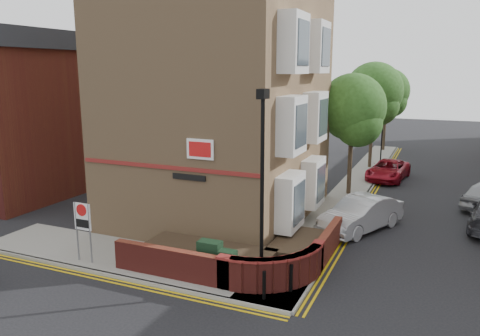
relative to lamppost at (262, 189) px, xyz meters
name	(u,v)px	position (x,y,z in m)	size (l,w,h in m)	color
ground	(200,296)	(-1.60, -1.20, -3.34)	(120.00, 120.00, 0.00)	black
pavement_corner	(136,259)	(-5.10, 0.30, -3.28)	(13.00, 3.00, 0.12)	gray
pavement_main	(355,186)	(0.40, 14.80, -3.28)	(2.00, 32.00, 0.12)	gray
kerb_side	(110,275)	(-5.10, -1.20, -3.28)	(13.00, 0.15, 0.12)	gray
kerb_main_near	(371,188)	(1.40, 14.80, -3.28)	(0.15, 32.00, 0.12)	gray
yellow_lines_side	(105,279)	(-5.10, -1.45, -3.34)	(13.00, 0.28, 0.01)	gold
yellow_lines_main	(376,189)	(1.65, 14.80, -3.34)	(0.28, 32.00, 0.01)	gold
corner_building	(225,86)	(-4.44, 6.80, 2.88)	(8.95, 10.40, 13.60)	#9F7B55
garden_wall	(233,266)	(-1.60, 1.30, -3.34)	(6.80, 6.00, 1.20)	maroon
lamppost	(262,189)	(0.00, 0.00, 0.00)	(0.25, 0.50, 6.30)	black
utility_cabinet_large	(210,258)	(-1.90, 0.10, -2.62)	(0.80, 0.45, 1.20)	black
utility_cabinet_small	(228,266)	(-1.10, -0.20, -2.67)	(0.55, 0.40, 1.10)	black
bollard_near	(264,285)	(0.40, -0.80, -2.77)	(0.11, 0.11, 0.90)	black
bollard_far	(291,278)	(1.00, 0.00, -2.77)	(0.11, 0.11, 0.90)	black
zone_sign	(83,221)	(-6.60, -0.70, -1.70)	(0.72, 0.07, 2.20)	slate
side_building	(34,113)	(-16.60, 6.80, 1.20)	(6.40, 10.40, 9.00)	maroon
tree_near	(352,112)	(0.40, 12.85, 1.36)	(3.64, 3.65, 6.70)	#382B1E
tree_mid	(374,96)	(0.40, 20.85, 1.85)	(4.03, 4.03, 7.42)	#382B1E
tree_far	(387,94)	(0.40, 28.85, 1.57)	(3.81, 3.81, 7.00)	#382B1E
traffic_light_assembly	(383,126)	(0.80, 23.80, -0.56)	(0.20, 0.16, 4.20)	black
silver_car_near	(361,214)	(2.00, 7.07, -2.60)	(1.58, 4.54, 1.50)	#AEB1B6
red_car_main	(388,170)	(2.00, 17.68, -2.71)	(2.10, 4.55, 1.27)	maroon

